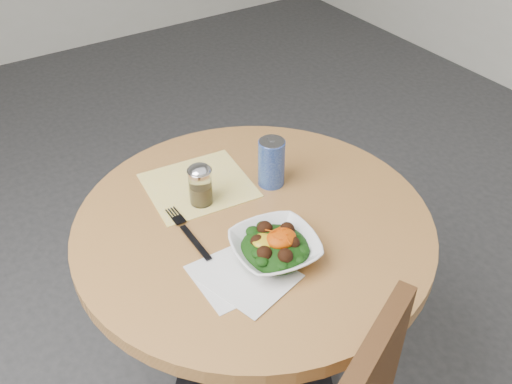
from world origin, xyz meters
TOP-DOWN VIEW (x-y plane):
  - table at (0.00, 0.00)m, footprint 0.90×0.90m
  - cloth_napkin at (-0.05, 0.20)m, footprint 0.29×0.27m
  - paper_napkins at (-0.13, -0.15)m, footprint 0.22×0.22m
  - salad_bowl at (-0.03, -0.13)m, footprint 0.22×0.22m
  - fork at (-0.16, 0.05)m, footprint 0.03×0.22m
  - spice_shaker at (-0.07, 0.13)m, footprint 0.06×0.06m
  - beverage_can at (0.12, 0.10)m, footprint 0.07×0.07m

SIDE VIEW (x-z plane):
  - table at x=0.00m, z-range 0.18..0.93m
  - cloth_napkin at x=-0.05m, z-range 0.75..0.75m
  - paper_napkins at x=-0.13m, z-range 0.75..0.75m
  - fork at x=-0.16m, z-range 0.75..0.76m
  - salad_bowl at x=-0.03m, z-range 0.74..0.81m
  - spice_shaker at x=-0.07m, z-range 0.75..0.86m
  - beverage_can at x=0.12m, z-range 0.75..0.89m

